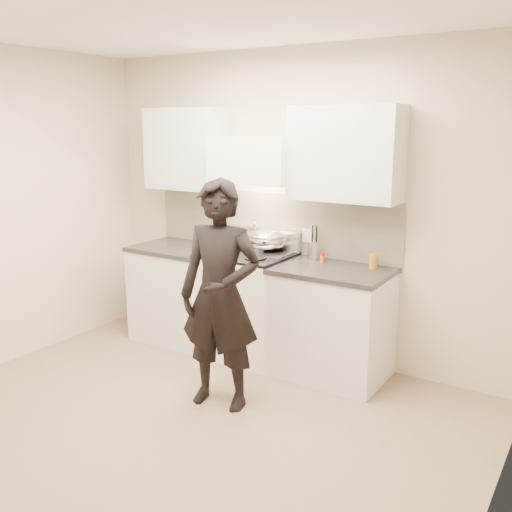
{
  "coord_description": "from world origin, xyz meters",
  "views": [
    {
      "loc": [
        2.39,
        -2.67,
        2.05
      ],
      "look_at": [
        0.03,
        1.05,
        1.03
      ],
      "focal_mm": 40.0,
      "sensor_mm": 36.0,
      "label": 1
    }
  ],
  "objects_px": {
    "utensil_crock": "(314,249)",
    "person": "(220,296)",
    "counter_right": "(332,322)",
    "stove": "(247,304)",
    "wok": "(268,239)"
  },
  "relations": [
    {
      "from": "utensil_crock",
      "to": "person",
      "type": "distance_m",
      "value": 1.12
    },
    {
      "from": "counter_right",
      "to": "person",
      "type": "relative_size",
      "value": 0.55
    },
    {
      "from": "stove",
      "to": "counter_right",
      "type": "bearing_deg",
      "value": 0.0
    },
    {
      "from": "wok",
      "to": "utensil_crock",
      "type": "bearing_deg",
      "value": 5.32
    },
    {
      "from": "counter_right",
      "to": "stove",
      "type": "bearing_deg",
      "value": -180.0
    },
    {
      "from": "utensil_crock",
      "to": "person",
      "type": "bearing_deg",
      "value": -100.98
    },
    {
      "from": "stove",
      "to": "person",
      "type": "relative_size",
      "value": 0.57
    },
    {
      "from": "stove",
      "to": "utensil_crock",
      "type": "height_order",
      "value": "utensil_crock"
    },
    {
      "from": "counter_right",
      "to": "utensil_crock",
      "type": "distance_m",
      "value": 0.64
    },
    {
      "from": "utensil_crock",
      "to": "person",
      "type": "xyz_separation_m",
      "value": [
        -0.21,
        -1.08,
        -0.17
      ]
    },
    {
      "from": "counter_right",
      "to": "utensil_crock",
      "type": "relative_size",
      "value": 3.08
    },
    {
      "from": "person",
      "to": "stove",
      "type": "bearing_deg",
      "value": 100.33
    },
    {
      "from": "wok",
      "to": "utensil_crock",
      "type": "xyz_separation_m",
      "value": [
        0.44,
        0.04,
        -0.05
      ]
    },
    {
      "from": "person",
      "to": "utensil_crock",
      "type": "bearing_deg",
      "value": 67.88
    },
    {
      "from": "wok",
      "to": "person",
      "type": "xyz_separation_m",
      "value": [
        0.23,
        -1.04,
        -0.21
      ]
    }
  ]
}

